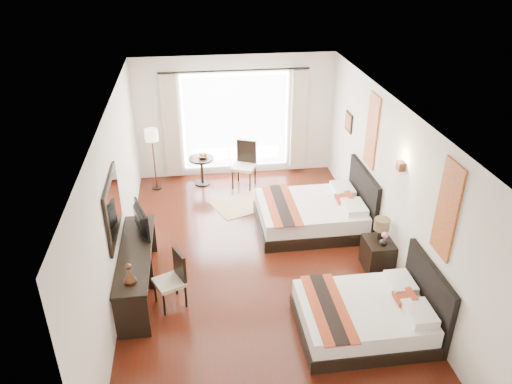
{
  "coord_description": "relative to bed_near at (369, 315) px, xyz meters",
  "views": [
    {
      "loc": [
        -0.99,
        -7.02,
        5.18
      ],
      "look_at": [
        0.02,
        0.38,
        1.23
      ],
      "focal_mm": 35.0,
      "sensor_mm": 36.0,
      "label": 1
    }
  ],
  "objects": [
    {
      "name": "sheer_curtain",
      "position": [
        -1.36,
        5.47,
        1.02
      ],
      "size": [
        2.3,
        0.02,
        2.1
      ],
      "primitive_type": "cube",
      "color": "white",
      "rests_on": "wall_window"
    },
    {
      "name": "desk_chair",
      "position": [
        -2.82,
        0.97,
        -0.0
      ],
      "size": [
        0.56,
        0.56,
        0.91
      ],
      "rotation": [
        0.0,
        0.0,
        3.57
      ],
      "color": "tan",
      "rests_on": "floor"
    },
    {
      "name": "art_panel_near",
      "position": [
        0.87,
        0.0,
        1.67
      ],
      "size": [
        0.03,
        0.5,
        1.35
      ],
      "primitive_type": "cube",
      "color": "maroon",
      "rests_on": "wall_headboard"
    },
    {
      "name": "bed_near",
      "position": [
        0.0,
        0.0,
        0.0
      ],
      "size": [
        1.89,
        1.47,
        1.06
      ],
      "color": "black",
      "rests_on": "floor"
    },
    {
      "name": "art_panel_far",
      "position": [
        0.87,
        2.89,
        1.67
      ],
      "size": [
        0.03,
        0.5,
        1.35
      ],
      "primitive_type": "cube",
      "color": "maroon",
      "rests_on": "wall_headboard"
    },
    {
      "name": "jute_rug",
      "position": [
        -1.33,
        3.98,
        -0.27
      ],
      "size": [
        1.54,
        1.3,
        0.01
      ],
      "primitive_type": "cube",
      "rotation": [
        0.0,
        0.0,
        0.38
      ],
      "color": "tan",
      "rests_on": "floor"
    },
    {
      "name": "wall_entry",
      "position": [
        -1.36,
        -1.95,
        1.12
      ],
      "size": [
        4.5,
        0.01,
        2.8
      ],
      "primitive_type": "cube",
      "color": "silver",
      "rests_on": "floor"
    },
    {
      "name": "drape_left",
      "position": [
        -2.81,
        5.43,
        1.0
      ],
      "size": [
        0.35,
        0.14,
        2.35
      ],
      "primitive_type": "cube",
      "color": "#B4A48C",
      "rests_on": "floor"
    },
    {
      "name": "floor_lamp",
      "position": [
        -3.21,
        4.96,
        0.9
      ],
      "size": [
        0.28,
        0.28,
        1.41
      ],
      "color": "black",
      "rests_on": "floor"
    },
    {
      "name": "nightstand",
      "position": [
        0.66,
        1.45,
        -0.01
      ],
      "size": [
        0.45,
        0.56,
        0.54
      ],
      "primitive_type": "cube",
      "color": "black",
      "rests_on": "floor"
    },
    {
      "name": "table_lamp",
      "position": [
        0.7,
        1.53,
        0.51
      ],
      "size": [
        0.26,
        0.26,
        0.42
      ],
      "color": "black",
      "rests_on": "nightstand"
    },
    {
      "name": "console_desk",
      "position": [
        -3.35,
        1.38,
        0.1
      ],
      "size": [
        0.5,
        2.2,
        0.76
      ],
      "primitive_type": "cube",
      "color": "black",
      "rests_on": "floor"
    },
    {
      "name": "bronze_figurine",
      "position": [
        -3.35,
        0.6,
        0.62
      ],
      "size": [
        0.2,
        0.2,
        0.28
      ],
      "primitive_type": null,
      "rotation": [
        0.0,
        0.0,
        -0.08
      ],
      "color": "#462919",
      "rests_on": "console_desk"
    },
    {
      "name": "window_glass",
      "position": [
        -1.36,
        5.53,
        1.02
      ],
      "size": [
        2.4,
        0.02,
        2.2
      ],
      "primitive_type": "cube",
      "color": "white",
      "rests_on": "wall_window"
    },
    {
      "name": "mirror_glass",
      "position": [
        -3.55,
        1.38,
        1.27
      ],
      "size": [
        0.01,
        1.12,
        0.82
      ],
      "primitive_type": "cube",
      "color": "white",
      "rests_on": "mirror_frame"
    },
    {
      "name": "ceiling",
      "position": [
        -1.36,
        1.8,
        2.51
      ],
      "size": [
        4.5,
        7.5,
        0.02
      ],
      "primitive_type": "cube",
      "color": "white",
      "rests_on": "wall_headboard"
    },
    {
      "name": "vase",
      "position": [
        0.69,
        1.33,
        0.29
      ],
      "size": [
        0.13,
        0.13,
        0.14
      ],
      "primitive_type": "imported",
      "rotation": [
        0.0,
        0.0,
        0.02
      ],
      "color": "black",
      "rests_on": "nightstand"
    },
    {
      "name": "bed_far",
      "position": [
        -0.09,
        2.89,
        0.03
      ],
      "size": [
        2.08,
        1.62,
        1.17
      ],
      "color": "black",
      "rests_on": "floor"
    },
    {
      "name": "window_chair",
      "position": [
        -1.24,
        4.83,
        0.04
      ],
      "size": [
        0.63,
        0.63,
        1.03
      ],
      "rotation": [
        0.0,
        0.0,
        -1.99
      ],
      "color": "tan",
      "rests_on": "floor"
    },
    {
      "name": "floor",
      "position": [
        -1.36,
        1.8,
        -0.28
      ],
      "size": [
        4.5,
        7.5,
        0.01
      ],
      "primitive_type": "cube",
      "color": "#3A180A",
      "rests_on": "ground"
    },
    {
      "name": "fruit_bowl",
      "position": [
        -2.15,
        5.05,
        0.4
      ],
      "size": [
        0.26,
        0.26,
        0.05
      ],
      "primitive_type": "imported",
      "rotation": [
        0.0,
        0.0,
        -0.23
      ],
      "color": "#432918",
      "rests_on": "side_table"
    },
    {
      "name": "drape_right",
      "position": [
        0.09,
        5.43,
        1.0
      ],
      "size": [
        0.35,
        0.14,
        2.35
      ],
      "primitive_type": "cube",
      "color": "#B4A48C",
      "rests_on": "floor"
    },
    {
      "name": "wall_headboard",
      "position": [
        0.89,
        1.8,
        1.12
      ],
      "size": [
        0.01,
        7.5,
        2.8
      ],
      "primitive_type": "cube",
      "color": "silver",
      "rests_on": "floor"
    },
    {
      "name": "wall_desk",
      "position": [
        -3.6,
        1.8,
        1.12
      ],
      "size": [
        0.01,
        7.5,
        2.8
      ],
      "primitive_type": "cube",
      "color": "silver",
      "rests_on": "floor"
    },
    {
      "name": "side_table",
      "position": [
        -2.18,
        5.06,
        0.05
      ],
      "size": [
        0.56,
        0.56,
        0.65
      ],
      "primitive_type": "cylinder",
      "color": "black",
      "rests_on": "floor"
    },
    {
      "name": "television",
      "position": [
        -3.33,
        1.93,
        0.7
      ],
      "size": [
        0.34,
        0.78,
        0.45
      ],
      "primitive_type": "imported",
      "rotation": [
        0.0,
        0.0,
        1.88
      ],
      "color": "black",
      "rests_on": "console_desk"
    },
    {
      "name": "mirror_frame",
      "position": [
        -3.58,
        1.38,
        1.27
      ],
      "size": [
        0.04,
        1.25,
        0.95
      ],
      "primitive_type": "cube",
      "color": "black",
      "rests_on": "wall_desk"
    },
    {
      "name": "wall_sconce",
      "position": [
        0.83,
        1.45,
        1.64
      ],
      "size": [
        0.1,
        0.14,
        0.14
      ],
      "primitive_type": "cube",
      "color": "#462919",
      "rests_on": "wall_headboard"
    },
    {
      "name": "wall_window",
      "position": [
        -1.36,
        5.54,
        1.12
      ],
      "size": [
        4.5,
        0.01,
        2.8
      ],
      "primitive_type": "cube",
      "color": "silver",
      "rests_on": "floor"
    }
  ]
}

